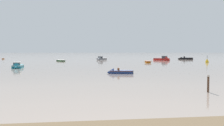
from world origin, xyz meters
name	(u,v)px	position (x,y,z in m)	size (l,w,h in m)	color
rowboat_moored_1	(61,61)	(5.30, 62.96, 0.18)	(4.08, 4.10, 0.68)	#23602D
motorboat_moored_0	(164,59)	(41.87, 65.31, 0.37)	(5.80, 6.37, 2.44)	red
rowboat_moored_2	(3,59)	(-20.02, 87.31, 0.13)	(1.89, 3.14, 0.47)	orange
motorboat_moored_2	(118,72)	(17.37, 15.74, 0.19)	(4.25, 2.16, 1.39)	navy
rowboat_moored_3	(148,62)	(31.54, 49.61, 0.20)	(1.89, 4.77, 0.74)	orange
motorboat_moored_3	(101,59)	(19.53, 72.18, 0.31)	(4.55, 5.49, 2.04)	gray
motorboat_moored_5	(184,59)	(53.49, 74.52, 0.28)	(6.27, 3.66, 2.03)	black
motorboat_moored_6	(17,67)	(-1.11, 30.41, 0.29)	(2.03, 5.10, 1.89)	#197084
channel_buoy	(207,61)	(48.89, 47.22, 0.46)	(0.90, 0.90, 2.30)	gold
mooring_post_right	(208,84)	(22.34, -2.78, 0.70)	(0.22, 0.22, 1.62)	#4B3323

